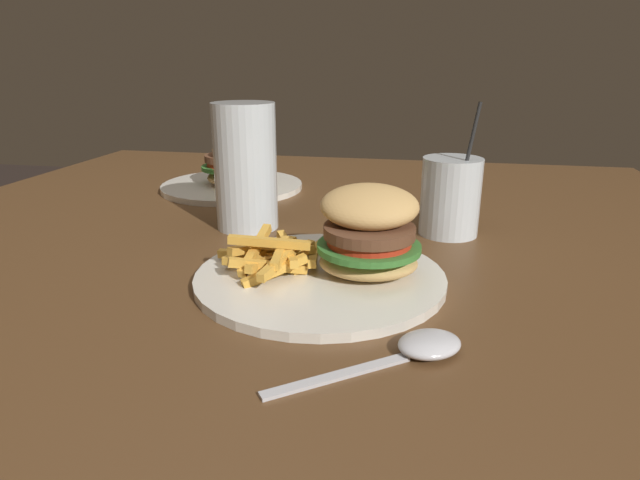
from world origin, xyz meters
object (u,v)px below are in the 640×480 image
at_px(juice_glass, 450,200).
at_px(spoon, 422,347).
at_px(meal_plate_far, 233,172).
at_px(meal_plate_near, 341,254).
at_px(beer_glass, 246,169).

distance_m(juice_glass, spoon, 0.34).
bearing_deg(spoon, juice_glass, 47.99).
xyz_separation_m(juice_glass, meal_plate_far, (-0.38, 0.20, -0.02)).
bearing_deg(juice_glass, meal_plate_far, 152.74).
relative_size(meal_plate_near, juice_glass, 1.51).
bearing_deg(spoon, meal_plate_near, 85.98).
xyz_separation_m(meal_plate_near, beer_glass, (-0.16, 0.17, 0.05)).
distance_m(beer_glass, juice_glass, 0.29).
bearing_deg(meal_plate_far, beer_glass, -65.29).
bearing_deg(juice_glass, meal_plate_near, -122.07).
xyz_separation_m(meal_plate_near, juice_glass, (0.12, 0.19, 0.02)).
distance_m(meal_plate_near, spoon, 0.17).
relative_size(beer_glass, meal_plate_far, 0.67).
xyz_separation_m(beer_glass, spoon, (0.25, -0.31, -0.08)).
relative_size(juice_glass, meal_plate_far, 0.69).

